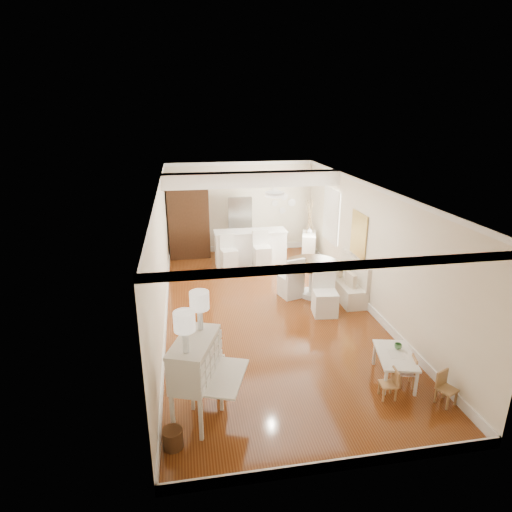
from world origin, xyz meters
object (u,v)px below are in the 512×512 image
object	(u,v)px
slip_chair_far	(291,277)
secretary_bureau	(196,379)
gustavian_armchair	(208,374)
kids_chair_c	(447,389)
dining_table	(313,279)
slip_chair_near	(325,292)
fridge	(251,225)
bar_stool_left	(229,254)
breakfast_counter	(250,248)
bar_stool_right	(262,252)
sideboard	(309,247)
kids_table	(394,367)
kids_chair_a	(388,384)
kids_chair_b	(406,371)
pantry_cabinet	(189,220)
wicker_basket	(173,438)

from	to	relation	value
slip_chair_far	secretary_bureau	bearing A→B (deg)	41.55
gustavian_armchair	slip_chair_far	distance (m)	4.23
slip_chair_far	kids_chair_c	bearing A→B (deg)	90.40
secretary_bureau	gustavian_armchair	world-z (taller)	secretary_bureau
dining_table	slip_chair_near	world-z (taller)	slip_chair_near
secretary_bureau	fridge	xyz separation A→B (m)	(2.00, 7.32, 0.26)
secretary_bureau	fridge	bearing A→B (deg)	94.87
bar_stool_left	kids_chair_c	bearing A→B (deg)	-75.44
dining_table	breakfast_counter	bearing A→B (deg)	114.89
slip_chair_near	fridge	bearing A→B (deg)	107.98
dining_table	gustavian_armchair	bearing A→B (deg)	-127.71
breakfast_counter	bar_stool_left	bearing A→B (deg)	-143.93
bar_stool_right	sideboard	xyz separation A→B (m)	(1.55, 0.68, -0.16)
kids_table	breakfast_counter	world-z (taller)	breakfast_counter
kids_chair_a	dining_table	distance (m)	3.93
kids_chair_b	kids_chair_c	world-z (taller)	kids_chair_c
kids_chair_c	slip_chair_far	xyz separation A→B (m)	(-1.36, 4.31, 0.23)
slip_chair_near	pantry_cabinet	distance (m)	5.32
wicker_basket	kids_table	size ratio (longest dim) A/B	0.29
gustavian_armchair	dining_table	bearing A→B (deg)	-25.98
sideboard	wicker_basket	bearing A→B (deg)	-102.58
dining_table	kids_chair_c	bearing A→B (deg)	-78.75
slip_chair_far	bar_stool_right	bearing A→B (deg)	-95.62
kids_chair_c	slip_chair_far	world-z (taller)	slip_chair_far
kids_table	pantry_cabinet	xyz separation A→B (m)	(-3.17, 6.99, 0.91)
kids_chair_b	bar_stool_left	distance (m)	6.05
kids_chair_a	dining_table	size ratio (longest dim) A/B	0.40
pantry_cabinet	breakfast_counter	bearing A→B (deg)	-32.43
gustavian_armchair	kids_chair_a	size ratio (longest dim) A/B	1.90
kids_table	kids_chair_a	xyz separation A→B (m)	(-0.33, -0.44, 0.02)
kids_table	bar_stool_right	distance (m)	5.53
breakfast_counter	fridge	distance (m)	1.14
slip_chair_near	breakfast_counter	size ratio (longest dim) A/B	0.52
kids_chair_c	slip_chair_near	distance (m)	3.36
kids_table	pantry_cabinet	world-z (taller)	pantry_cabinet
gustavian_armchair	slip_chair_near	bearing A→B (deg)	-35.12
dining_table	slip_chair_near	bearing A→B (deg)	-90.77
gustavian_armchair	fridge	distance (m)	7.23
slip_chair_far	pantry_cabinet	bearing A→B (deg)	-73.01
sideboard	kids_table	bearing A→B (deg)	-76.14
secretary_bureau	pantry_cabinet	world-z (taller)	pantry_cabinet
kids_table	kids_chair_b	size ratio (longest dim) A/B	1.79
slip_chair_near	kids_chair_b	bearing A→B (deg)	-73.46
kids_table	kids_chair_c	xyz separation A→B (m)	(0.49, -0.73, 0.03)
kids_chair_c	pantry_cabinet	xyz separation A→B (m)	(-3.66, 7.72, 0.88)
gustavian_armchair	pantry_cabinet	distance (m)	7.05
gustavian_armchair	kids_table	size ratio (longest dim) A/B	1.02
dining_table	bar_stool_left	size ratio (longest dim) A/B	1.20
bar_stool_right	sideboard	bearing A→B (deg)	20.31
kids_table	fridge	world-z (taller)	fridge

